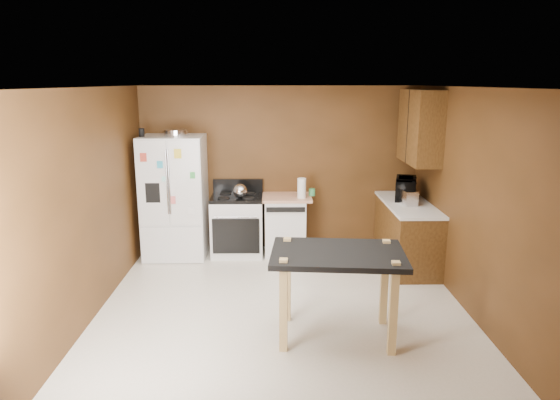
{
  "coord_description": "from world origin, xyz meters",
  "views": [
    {
      "loc": [
        -0.11,
        -5.31,
        2.56
      ],
      "look_at": [
        -0.01,
        0.85,
        1.09
      ],
      "focal_mm": 32.0,
      "sensor_mm": 36.0,
      "label": 1
    }
  ],
  "objects_px": {
    "paper_towel": "(302,188)",
    "island": "(337,264)",
    "kettle": "(240,191)",
    "green_canister": "(312,192)",
    "microwave": "(406,189)",
    "pen_cup": "(142,133)",
    "dishwasher": "(285,224)",
    "toaster": "(409,197)",
    "gas_range": "(237,224)",
    "refrigerator": "(175,197)",
    "roasting_pan": "(176,133)"
  },
  "relations": [
    {
      "from": "kettle",
      "to": "green_canister",
      "type": "distance_m",
      "value": 1.08
    },
    {
      "from": "refrigerator",
      "to": "pen_cup",
      "type": "bearing_deg",
      "value": -164.9
    },
    {
      "from": "paper_towel",
      "to": "island",
      "type": "height_order",
      "value": "paper_towel"
    },
    {
      "from": "microwave",
      "to": "island",
      "type": "xyz_separation_m",
      "value": [
        -1.27,
        -2.31,
        -0.26
      ]
    },
    {
      "from": "kettle",
      "to": "paper_towel",
      "type": "bearing_deg",
      "value": 1.94
    },
    {
      "from": "pen_cup",
      "to": "kettle",
      "type": "distance_m",
      "value": 1.61
    },
    {
      "from": "dishwasher",
      "to": "toaster",
      "type": "bearing_deg",
      "value": -19.56
    },
    {
      "from": "paper_towel",
      "to": "island",
      "type": "relative_size",
      "value": 0.21
    },
    {
      "from": "toaster",
      "to": "island",
      "type": "distance_m",
      "value": 2.34
    },
    {
      "from": "paper_towel",
      "to": "dishwasher",
      "type": "height_order",
      "value": "paper_towel"
    },
    {
      "from": "microwave",
      "to": "gas_range",
      "type": "height_order",
      "value": "microwave"
    },
    {
      "from": "roasting_pan",
      "to": "microwave",
      "type": "height_order",
      "value": "roasting_pan"
    },
    {
      "from": "dishwasher",
      "to": "pen_cup",
      "type": "bearing_deg",
      "value": -174.58
    },
    {
      "from": "microwave",
      "to": "kettle",
      "type": "bearing_deg",
      "value": 102.8
    },
    {
      "from": "toaster",
      "to": "pen_cup",
      "type": "bearing_deg",
      "value": 166.67
    },
    {
      "from": "paper_towel",
      "to": "green_canister",
      "type": "distance_m",
      "value": 0.24
    },
    {
      "from": "toaster",
      "to": "refrigerator",
      "type": "relative_size",
      "value": 0.15
    },
    {
      "from": "roasting_pan",
      "to": "green_canister",
      "type": "distance_m",
      "value": 2.17
    },
    {
      "from": "pen_cup",
      "to": "dishwasher",
      "type": "xyz_separation_m",
      "value": [
        2.03,
        0.19,
        -1.41
      ]
    },
    {
      "from": "green_canister",
      "to": "dishwasher",
      "type": "distance_m",
      "value": 0.64
    },
    {
      "from": "roasting_pan",
      "to": "dishwasher",
      "type": "xyz_separation_m",
      "value": [
        1.57,
        0.06,
        -1.39
      ]
    },
    {
      "from": "microwave",
      "to": "refrigerator",
      "type": "height_order",
      "value": "refrigerator"
    },
    {
      "from": "refrigerator",
      "to": "dishwasher",
      "type": "bearing_deg",
      "value": 2.99
    },
    {
      "from": "microwave",
      "to": "gas_range",
      "type": "xyz_separation_m",
      "value": [
        -2.45,
        0.25,
        -0.58
      ]
    },
    {
      "from": "gas_range",
      "to": "island",
      "type": "relative_size",
      "value": 0.79
    },
    {
      "from": "island",
      "to": "paper_towel",
      "type": "bearing_deg",
      "value": 95.06
    },
    {
      "from": "roasting_pan",
      "to": "gas_range",
      "type": "bearing_deg",
      "value": 2.56
    },
    {
      "from": "roasting_pan",
      "to": "paper_towel",
      "type": "relative_size",
      "value": 1.2
    },
    {
      "from": "kettle",
      "to": "island",
      "type": "relative_size",
      "value": 0.15
    },
    {
      "from": "pen_cup",
      "to": "green_canister",
      "type": "bearing_deg",
      "value": 5.21
    },
    {
      "from": "pen_cup",
      "to": "paper_towel",
      "type": "distance_m",
      "value": 2.41
    },
    {
      "from": "kettle",
      "to": "microwave",
      "type": "bearing_deg",
      "value": -2.83
    },
    {
      "from": "green_canister",
      "to": "toaster",
      "type": "distance_m",
      "value": 1.43
    },
    {
      "from": "pen_cup",
      "to": "kettle",
      "type": "height_order",
      "value": "pen_cup"
    },
    {
      "from": "paper_towel",
      "to": "gas_range",
      "type": "distance_m",
      "value": 1.12
    },
    {
      "from": "green_canister",
      "to": "toaster",
      "type": "relative_size",
      "value": 0.38
    },
    {
      "from": "kettle",
      "to": "island",
      "type": "height_order",
      "value": "kettle"
    },
    {
      "from": "roasting_pan",
      "to": "paper_towel",
      "type": "distance_m",
      "value": 1.98
    },
    {
      "from": "roasting_pan",
      "to": "island",
      "type": "distance_m",
      "value": 3.4
    },
    {
      "from": "refrigerator",
      "to": "toaster",
      "type": "bearing_deg",
      "value": -8.82
    },
    {
      "from": "microwave",
      "to": "island",
      "type": "relative_size",
      "value": 0.37
    },
    {
      "from": "green_canister",
      "to": "microwave",
      "type": "xyz_separation_m",
      "value": [
        1.33,
        -0.3,
        0.1
      ]
    },
    {
      "from": "dishwasher",
      "to": "green_canister",
      "type": "bearing_deg",
      "value": 4.15
    },
    {
      "from": "toaster",
      "to": "roasting_pan",
      "type": "bearing_deg",
      "value": 163.55
    },
    {
      "from": "paper_towel",
      "to": "island",
      "type": "distance_m",
      "value": 2.48
    },
    {
      "from": "green_canister",
      "to": "toaster",
      "type": "bearing_deg",
      "value": -26.09
    },
    {
      "from": "paper_towel",
      "to": "gas_range",
      "type": "height_order",
      "value": "paper_towel"
    },
    {
      "from": "green_canister",
      "to": "microwave",
      "type": "relative_size",
      "value": 0.2
    },
    {
      "from": "refrigerator",
      "to": "dishwasher",
      "type": "xyz_separation_m",
      "value": [
        1.63,
        0.09,
        -0.45
      ]
    },
    {
      "from": "green_canister",
      "to": "gas_range",
      "type": "bearing_deg",
      "value": -177.27
    }
  ]
}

